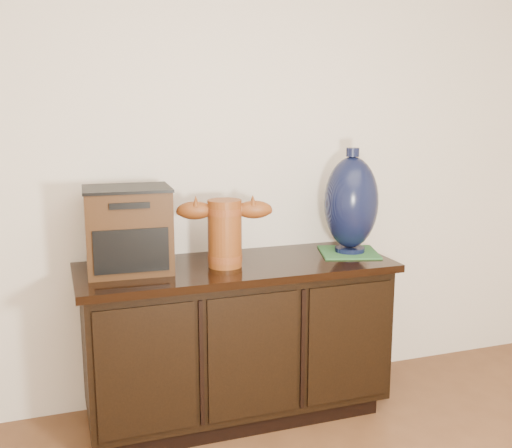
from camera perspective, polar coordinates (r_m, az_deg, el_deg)
name	(u,v)px	position (r m, az deg, el deg)	size (l,w,h in m)	color
sideboard	(237,338)	(2.90, -1.86, -10.84)	(1.46, 0.56, 0.75)	black
terracotta_vessel	(225,229)	(2.71, -2.99, -0.49)	(0.44, 0.19, 0.31)	brown
tv_radio	(128,229)	(2.69, -12.07, -0.51)	(0.39, 0.32, 0.38)	#351E0D
green_mat	(349,252)	(3.02, 8.82, -2.67)	(0.28, 0.28, 0.01)	#2C6331
lamp_base	(351,203)	(2.97, 9.05, 1.99)	(0.33, 0.33, 0.51)	black
spray_can	(219,244)	(2.84, -3.59, -1.89)	(0.06, 0.06, 0.16)	#5A0F15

